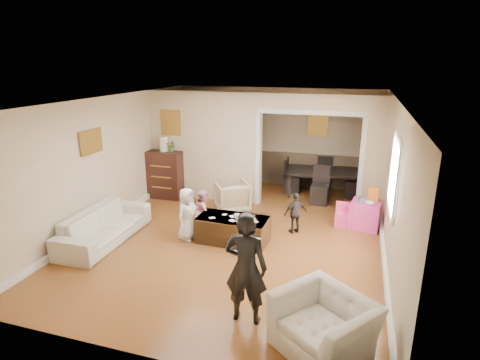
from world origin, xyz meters
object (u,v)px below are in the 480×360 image
(child_kneel_b, at_px, (204,211))
(child_toddler, at_px, (296,213))
(dresser, at_px, (166,174))
(play_table, at_px, (365,215))
(armchair_front, at_px, (324,325))
(table_lamp, at_px, (164,144))
(dining_table, at_px, (322,183))
(cyan_cup, at_px, (361,201))
(coffee_cup, at_px, (237,217))
(child_kneel_a, at_px, (187,214))
(armchair_back, at_px, (232,197))
(coffee_table, at_px, (233,230))
(adult_person, at_px, (246,268))
(sofa, at_px, (105,225))

(child_kneel_b, bearing_deg, child_toddler, -93.10)
(dresser, height_order, play_table, dresser)
(armchair_front, distance_m, table_lamp, 6.17)
(play_table, distance_m, dining_table, 2.06)
(dresser, distance_m, cyan_cup, 4.67)
(dresser, bearing_deg, child_kneel_b, -44.23)
(coffee_cup, distance_m, child_kneel_a, 0.96)
(armchair_back, xyz_separation_m, table_lamp, (-1.85, 0.39, 1.02))
(table_lamp, xyz_separation_m, child_kneel_b, (1.67, -1.62, -0.92))
(armchair_back, distance_m, armchair_front, 4.63)
(coffee_cup, height_order, child_kneel_b, child_kneel_b)
(coffee_table, distance_m, adult_person, 2.38)
(cyan_cup, relative_size, child_kneel_a, 0.08)
(adult_person, relative_size, child_toddler, 1.83)
(adult_person, bearing_deg, cyan_cup, -112.68)
(armchair_back, bearing_deg, coffee_table, 74.82)
(coffee_cup, relative_size, adult_person, 0.07)
(dresser, distance_m, dining_table, 3.93)
(cyan_cup, bearing_deg, dining_table, 117.04)
(coffee_table, bearing_deg, adult_person, -67.66)
(armchair_back, height_order, adult_person, adult_person)
(dining_table, bearing_deg, armchair_back, -144.80)
(sofa, relative_size, dining_table, 1.15)
(sofa, bearing_deg, table_lamp, -0.14)
(armchair_back, xyz_separation_m, coffee_table, (0.51, -1.53, -0.09))
(armchair_back, xyz_separation_m, cyan_cup, (2.78, -0.15, 0.25))
(armchair_back, bearing_deg, child_kneel_b, 47.59)
(armchair_front, distance_m, dresser, 6.10)
(sofa, bearing_deg, coffee_table, -75.44)
(coffee_table, bearing_deg, child_kneel_a, -169.99)
(table_lamp, relative_size, child_kneel_b, 0.42)
(child_kneel_a, bearing_deg, cyan_cup, -51.43)
(coffee_cup, relative_size, dining_table, 0.06)
(table_lamp, height_order, play_table, table_lamp)
(armchair_back, bearing_deg, child_toddler, 119.82)
(child_toddler, bearing_deg, dining_table, -134.08)
(armchair_front, bearing_deg, sofa, -165.75)
(child_kneel_a, bearing_deg, play_table, -51.41)
(armchair_front, xyz_separation_m, child_kneel_a, (-2.75, 2.27, 0.17))
(child_kneel_b, bearing_deg, dining_table, -52.45)
(play_table, height_order, cyan_cup, cyan_cup)
(adult_person, bearing_deg, coffee_cup, -70.72)
(coffee_table, distance_m, dining_table, 3.48)
(child_kneel_a, bearing_deg, child_kneel_b, -5.96)
(cyan_cup, bearing_deg, child_toddler, -152.76)
(armchair_front, relative_size, play_table, 1.84)
(child_kneel_a, bearing_deg, sofa, 121.42)
(coffee_table, bearing_deg, dresser, 140.91)
(coffee_table, relative_size, cyan_cup, 16.24)
(dining_table, distance_m, child_kneel_b, 3.55)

